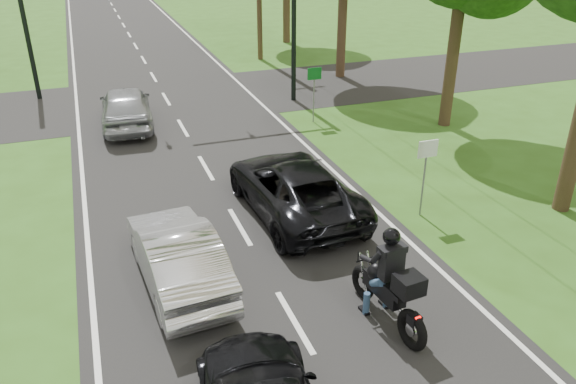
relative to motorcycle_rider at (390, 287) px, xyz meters
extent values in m
plane|color=#305818|center=(-1.71, 0.62, -0.82)|extent=(140.00, 140.00, 0.00)
cube|color=black|center=(-1.71, 10.62, -0.81)|extent=(8.00, 100.00, 0.01)
cube|color=black|center=(-1.71, 16.62, -0.81)|extent=(60.00, 7.00, 0.01)
torus|color=black|center=(-0.09, 0.90, -0.45)|extent=(0.23, 0.74, 0.73)
torus|color=black|center=(0.07, -0.74, -0.45)|extent=(0.25, 0.81, 0.79)
cube|color=black|center=(-0.02, 0.19, -0.12)|extent=(0.41, 1.07, 0.33)
sphere|color=black|center=(-0.05, 0.46, 0.08)|extent=(0.37, 0.37, 0.37)
cube|color=black|center=(0.02, -0.20, 0.08)|extent=(0.43, 0.64, 0.11)
cube|color=#FF0C07|center=(0.08, -0.86, -0.10)|extent=(0.11, 0.04, 0.06)
cylinder|color=silver|center=(0.21, -0.40, -0.48)|extent=(0.19, 0.89, 0.10)
cylinder|color=black|center=(-0.07, 0.68, 0.27)|extent=(0.68, 0.11, 0.04)
cube|color=black|center=(0.05, -0.52, 0.41)|extent=(0.53, 0.49, 0.35)
cube|color=black|center=(0.00, 0.02, 0.55)|extent=(0.46, 0.28, 0.66)
sphere|color=black|center=(-0.01, 0.10, 1.07)|extent=(0.33, 0.33, 0.33)
cylinder|color=navy|center=(-0.28, 0.36, -0.56)|extent=(0.14, 0.14, 0.50)
cylinder|color=navy|center=(0.20, 0.41, -0.56)|extent=(0.14, 0.14, 0.50)
imported|color=black|center=(-0.12, 4.94, -0.08)|extent=(2.63, 5.30, 1.44)
imported|color=silver|center=(-3.58, 2.70, -0.11)|extent=(1.78, 4.32, 1.39)
imported|color=#9A9DA1|center=(-3.62, 13.54, -0.04)|extent=(2.11, 4.63, 1.54)
cylinder|color=black|center=(3.49, 14.62, 2.18)|extent=(0.20, 0.20, 6.00)
cylinder|color=black|center=(-6.91, 18.62, 2.18)|extent=(0.20, 0.20, 6.00)
cylinder|color=slate|center=(2.99, 3.62, 0.18)|extent=(0.05, 0.05, 2.00)
cube|color=silver|center=(2.99, 3.59, 1.08)|extent=(0.55, 0.04, 0.45)
cylinder|color=slate|center=(3.19, 11.62, 0.18)|extent=(0.05, 0.05, 2.00)
cube|color=#0C591E|center=(3.19, 11.59, 1.08)|extent=(0.55, 0.04, 0.45)
cylinder|color=#332316|center=(7.79, 9.62, 2.12)|extent=(0.44, 0.44, 5.88)
cylinder|color=#332316|center=(7.09, 17.62, 2.68)|extent=(0.44, 0.44, 7.00)
camera|label=1|loc=(-4.82, -7.57, 6.31)|focal=35.00mm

